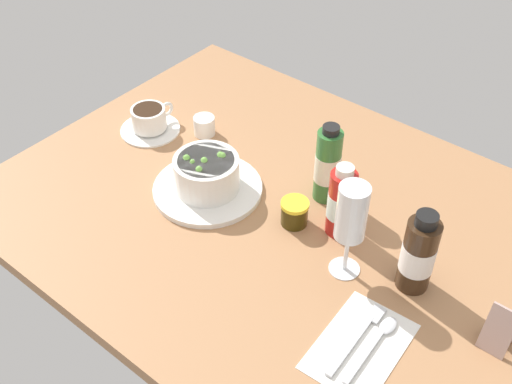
# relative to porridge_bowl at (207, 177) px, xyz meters

# --- Properties ---
(ground_plane) EXTENTS (1.10, 0.84, 0.03)m
(ground_plane) POSITION_rel_porridge_bowl_xyz_m (0.14, 0.04, -0.05)
(ground_plane) COLOR #A8754C
(porridge_bowl) EXTENTS (0.22, 0.22, 0.09)m
(porridge_bowl) POSITION_rel_porridge_bowl_xyz_m (0.00, 0.00, 0.00)
(porridge_bowl) COLOR white
(porridge_bowl) RESTS_ON ground_plane
(cutlery_setting) EXTENTS (0.13, 0.20, 0.01)m
(cutlery_setting) POSITION_rel_porridge_bowl_xyz_m (0.44, -0.12, -0.04)
(cutlery_setting) COLOR white
(cutlery_setting) RESTS_ON ground_plane
(coffee_cup) EXTENTS (0.14, 0.14, 0.06)m
(coffee_cup) POSITION_rel_porridge_bowl_xyz_m (-0.24, 0.07, -0.01)
(coffee_cup) COLOR white
(coffee_cup) RESTS_ON ground_plane
(creamer_jug) EXTENTS (0.06, 0.05, 0.05)m
(creamer_jug) POSITION_rel_porridge_bowl_xyz_m (-0.14, 0.14, -0.02)
(creamer_jug) COLOR white
(creamer_jug) RESTS_ON ground_plane
(wine_glass) EXTENTS (0.06, 0.06, 0.19)m
(wine_glass) POSITION_rel_porridge_bowl_xyz_m (0.33, -0.00, 0.09)
(wine_glass) COLOR white
(wine_glass) RESTS_ON ground_plane
(jam_jar) EXTENTS (0.05, 0.05, 0.05)m
(jam_jar) POSITION_rel_porridge_bowl_xyz_m (0.19, 0.04, -0.01)
(jam_jar) COLOR #382D0A
(jam_jar) RESTS_ON ground_plane
(sauce_bottle_green) EXTENTS (0.05, 0.05, 0.17)m
(sauce_bottle_green) POSITION_rel_porridge_bowl_xyz_m (0.19, 0.14, 0.04)
(sauce_bottle_green) COLOR #337233
(sauce_bottle_green) RESTS_ON ground_plane
(sauce_bottle_red) EXTENTS (0.05, 0.05, 0.16)m
(sauce_bottle_red) POSITION_rel_porridge_bowl_xyz_m (0.27, 0.07, 0.03)
(sauce_bottle_red) COLOR #B21E19
(sauce_bottle_red) RESTS_ON ground_plane
(sauce_bottle_brown) EXTENTS (0.06, 0.06, 0.17)m
(sauce_bottle_brown) POSITION_rel_porridge_bowl_xyz_m (0.44, 0.04, 0.04)
(sauce_bottle_brown) COLOR #382314
(sauce_bottle_brown) RESTS_ON ground_plane
(menu_card) EXTENTS (0.05, 0.05, 0.09)m
(menu_card) POSITION_rel_porridge_bowl_xyz_m (0.61, 0.02, 0.01)
(menu_card) COLOR tan
(menu_card) RESTS_ON ground_plane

